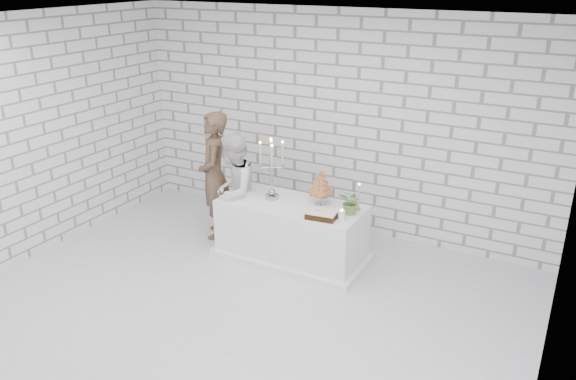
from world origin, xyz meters
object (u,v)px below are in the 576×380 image
at_px(groom, 214,175).
at_px(candelabra, 272,169).
at_px(cake_table, 291,231).
at_px(croquembouche, 321,187).
at_px(bride, 234,192).

distance_m(groom, candelabra, 0.98).
distance_m(cake_table, croquembouche, 0.70).
height_order(groom, croquembouche, groom).
xyz_separation_m(groom, bride, (0.41, -0.16, -0.10)).
bearing_deg(cake_table, bride, -176.76).
bearing_deg(cake_table, groom, 174.92).
bearing_deg(candelabra, croquembouche, 11.29).
height_order(groom, candelabra, groom).
bearing_deg(bride, groom, -122.98).
relative_size(groom, croquembouche, 3.86).
bearing_deg(cake_table, candelabra, 175.42).
distance_m(bride, croquembouche, 1.17).
xyz_separation_m(groom, croquembouche, (1.55, 0.04, 0.11)).
distance_m(candelabra, croquembouche, 0.65).
bearing_deg(groom, croquembouche, 58.45).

